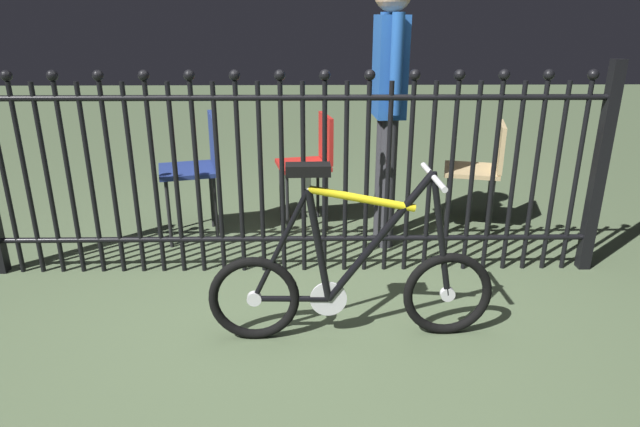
{
  "coord_description": "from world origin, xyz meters",
  "views": [
    {
      "loc": [
        0.11,
        -2.43,
        1.52
      ],
      "look_at": [
        0.15,
        0.21,
        0.55
      ],
      "focal_mm": 30.89,
      "sensor_mm": 36.0,
      "label": 1
    }
  ],
  "objects_px": {
    "chair_tan": "(482,164)",
    "person_visitor": "(389,88)",
    "chair_navy": "(199,162)",
    "bicycle": "(351,281)",
    "chair_red": "(312,158)"
  },
  "relations": [
    {
      "from": "chair_tan",
      "to": "chair_red",
      "type": "bearing_deg",
      "value": 175.84
    },
    {
      "from": "bicycle",
      "to": "person_visitor",
      "type": "xyz_separation_m",
      "value": [
        0.31,
        1.2,
        0.76
      ]
    },
    {
      "from": "chair_tan",
      "to": "chair_navy",
      "type": "bearing_deg",
      "value": -176.66
    },
    {
      "from": "chair_navy",
      "to": "bicycle",
      "type": "bearing_deg",
      "value": -54.07
    },
    {
      "from": "chair_red",
      "to": "chair_navy",
      "type": "distance_m",
      "value": 0.81
    },
    {
      "from": "chair_navy",
      "to": "person_visitor",
      "type": "height_order",
      "value": "person_visitor"
    },
    {
      "from": "chair_tan",
      "to": "chair_red",
      "type": "height_order",
      "value": "chair_red"
    },
    {
      "from": "chair_tan",
      "to": "person_visitor",
      "type": "bearing_deg",
      "value": -161.24
    },
    {
      "from": "chair_tan",
      "to": "person_visitor",
      "type": "distance_m",
      "value": 0.96
    },
    {
      "from": "bicycle",
      "to": "chair_tan",
      "type": "xyz_separation_m",
      "value": [
        1.04,
        1.45,
        0.19
      ]
    },
    {
      "from": "chair_tan",
      "to": "person_visitor",
      "type": "xyz_separation_m",
      "value": [
        -0.73,
        -0.25,
        0.57
      ]
    },
    {
      "from": "bicycle",
      "to": "chair_navy",
      "type": "xyz_separation_m",
      "value": [
        -0.97,
        1.33,
        0.24
      ]
    },
    {
      "from": "chair_navy",
      "to": "person_visitor",
      "type": "distance_m",
      "value": 1.38
    },
    {
      "from": "chair_tan",
      "to": "chair_navy",
      "type": "xyz_separation_m",
      "value": [
        -2.01,
        -0.12,
        0.06
      ]
    },
    {
      "from": "chair_navy",
      "to": "chair_red",
      "type": "bearing_deg",
      "value": 14.76
    }
  ]
}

